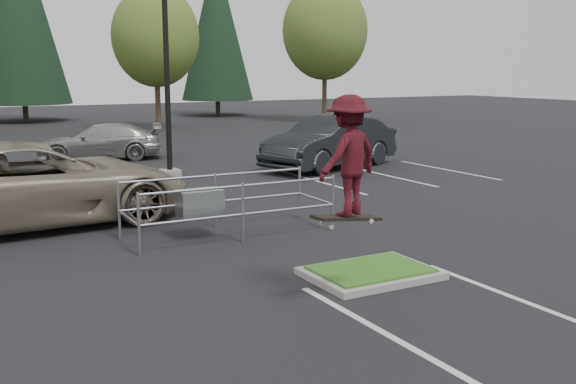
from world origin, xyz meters
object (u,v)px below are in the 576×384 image
cart_corral (207,201)px  car_l_tan (34,184)px  decid_c (155,40)px  car_r_charc (331,142)px  car_far_silver (102,142)px  light_pole (166,38)px  decid_d (325,34)px  skateboarder (348,156)px  conif_c (216,25)px  conif_b (18,4)px

cart_corral → car_l_tan: car_l_tan is taller
decid_c → car_r_charc: 18.84m
car_r_charc → decid_c: bearing=162.2°
decid_c → cart_corral: decid_c is taller
car_r_charc → car_far_silver: size_ratio=1.18×
light_pole → decid_d: size_ratio=1.07×
skateboarder → light_pole: bearing=-114.6°
decid_d → skateboarder: bearing=-121.5°
decid_c → skateboarder: bearing=-103.1°
decid_d → car_r_charc: bearing=-121.4°
cart_corral → skateboarder: skateboarder is taller
decid_c → cart_corral: (-7.44, -25.82, -4.46)m
skateboarder → decid_c: bearing=-120.3°
light_pole → conif_c: (13.50, 27.50, 2.29)m
light_pole → car_far_silver: (-0.76, 6.00, -3.85)m
decid_c → car_r_charc: (0.51, -18.33, -4.30)m
conif_c → decid_d: bearing=-66.5°
conif_b → conif_c: 14.07m
decid_d → conif_c: (-3.99, 9.17, 0.94)m
conif_b → car_r_charc: size_ratio=2.51×
skateboarder → conif_b: bearing=-108.8°
car_l_tan → decid_d: bearing=-48.5°
conif_c → skateboarder: 43.49m
cart_corral → skateboarder: 5.24m
light_pole → conif_c: conif_c is taller
decid_c → conif_b: (-5.99, 10.67, 2.59)m
decid_d → skateboarder: size_ratio=4.84×
skateboarder → car_l_tan: (-3.30, 8.00, -1.34)m
car_l_tan → decid_c: bearing=-29.2°
decid_c → conif_b: 12.51m
decid_c → conif_c: bearing=50.4°
decid_c → skateboarder: size_ratio=4.30×
skateboarder → car_r_charc: bearing=-138.8°
light_pole → conif_c: 30.72m
light_pole → car_far_silver: 7.17m
decid_d → car_r_charc: decid_d is taller
skateboarder → cart_corral: bearing=-104.4°
decid_d → car_l_tan: size_ratio=1.33×
light_pole → car_l_tan: size_ratio=1.43×
decid_d → car_l_tan: decid_d is taller
decid_d → conif_b: (-17.99, 10.17, 1.94)m
light_pole → decid_d: bearing=46.3°
car_far_silver → conif_c: bearing=163.2°
car_far_silver → light_pole: bearing=24.0°
car_r_charc → conif_b: bearing=173.2°
conif_b → decid_c: bearing=-60.7°
conif_c → car_far_silver: conif_c is taller
decid_c → conif_b: bearing=119.3°
conif_b → car_far_silver: bearing=-90.7°
conif_b → skateboarder: conif_b is taller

